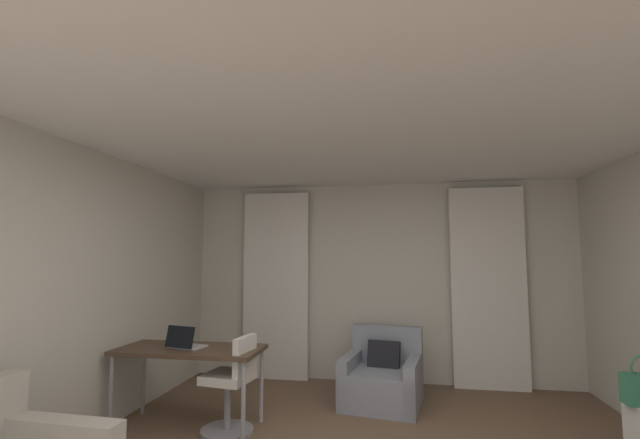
# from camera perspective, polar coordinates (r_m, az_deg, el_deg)

# --- Properties ---
(wall_window) EXTENTS (5.12, 0.06, 2.60)m
(wall_window) POSITION_cam_1_polar(r_m,az_deg,el_deg) (5.69, 7.90, -8.31)
(wall_window) COLOR beige
(wall_window) RESTS_ON ground
(wall_left) EXTENTS (0.06, 6.12, 2.60)m
(wall_left) POSITION_cam_1_polar(r_m,az_deg,el_deg) (3.81, -36.39, -8.79)
(wall_left) COLOR beige
(wall_left) RESTS_ON ground
(ceiling) EXTENTS (5.12, 6.12, 0.06)m
(ceiling) POSITION_cam_1_polar(r_m,az_deg,el_deg) (2.85, 5.38, 15.92)
(ceiling) COLOR white
(ceiling) RESTS_ON wall_left
(curtain_left_panel) EXTENTS (0.90, 0.06, 2.50)m
(curtain_left_panel) POSITION_cam_1_polar(r_m,az_deg,el_deg) (5.78, -6.06, -8.78)
(curtain_left_panel) COLOR silver
(curtain_left_panel) RESTS_ON ground
(curtain_right_panel) EXTENTS (0.90, 0.06, 2.50)m
(curtain_right_panel) POSITION_cam_1_polar(r_m,az_deg,el_deg) (5.68, 22.01, -8.48)
(curtain_right_panel) COLOR silver
(curtain_right_panel) RESTS_ON ground
(armchair) EXTENTS (0.94, 0.95, 0.80)m
(armchair) POSITION_cam_1_polar(r_m,az_deg,el_deg) (5.01, 8.56, -20.76)
(armchair) COLOR gray
(armchair) RESTS_ON ground
(desk) EXTENTS (1.38, 0.61, 0.74)m
(desk) POSITION_cam_1_polar(r_m,az_deg,el_deg) (4.40, -17.35, -17.19)
(desk) COLOR #4C3828
(desk) RESTS_ON ground
(desk_chair) EXTENTS (0.48, 0.48, 0.88)m
(desk_chair) POSITION_cam_1_polar(r_m,az_deg,el_deg) (4.23, -11.98, -21.78)
(desk_chair) COLOR gray
(desk_chair) RESTS_ON ground
(laptop) EXTENTS (0.37, 0.32, 0.22)m
(laptop) POSITION_cam_1_polar(r_m,az_deg,el_deg) (4.36, -17.95, -15.79)
(laptop) COLOR #ADADB2
(laptop) RESTS_ON desk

